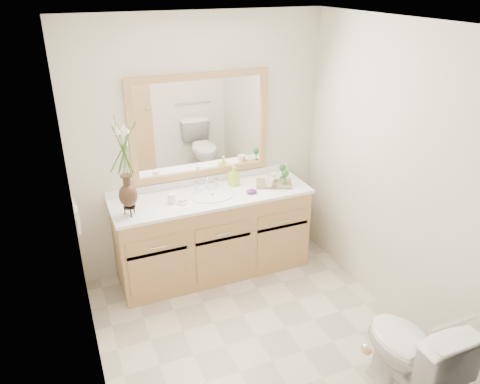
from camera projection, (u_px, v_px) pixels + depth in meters
name	position (u px, v px, depth m)	size (l,w,h in m)	color
floor	(256.00, 336.00, 3.79)	(2.60, 2.60, 0.00)	beige
ceiling	(263.00, 24.00, 2.77)	(2.40, 2.60, 0.02)	white
wall_back	(201.00, 147.00, 4.37)	(2.40, 0.02, 2.40)	silver
wall_front	(375.00, 319.00, 2.20)	(2.40, 0.02, 2.40)	silver
wall_left	(81.00, 238.00, 2.87)	(0.02, 2.60, 2.40)	silver
wall_right	(396.00, 178.00, 3.70)	(0.02, 2.60, 2.40)	silver
vanity	(213.00, 235.00, 4.47)	(1.80, 0.55, 0.80)	tan
counter	(212.00, 196.00, 4.30)	(1.84, 0.57, 0.03)	white
sink	(213.00, 201.00, 4.30)	(0.38, 0.34, 0.23)	white
mirror	(201.00, 126.00, 4.26)	(1.32, 0.04, 0.97)	white
switch_plate	(77.00, 215.00, 3.60)	(0.02, 0.12, 0.12)	white
door	(315.00, 367.00, 2.19)	(0.80, 0.03, 2.00)	tan
grab_bar	(469.00, 318.00, 2.58)	(0.03, 0.03, 0.55)	silver
toilet	(410.00, 355.00, 3.11)	(0.42, 0.75, 0.74)	white
flower_vase	(124.00, 158.00, 3.72)	(0.18, 0.18, 0.75)	black
tumbler	(171.00, 198.00, 4.12)	(0.07, 0.07, 0.09)	white
soap_dish	(183.00, 202.00, 4.13)	(0.10, 0.10, 0.03)	white
soap_bottle	(234.00, 177.00, 4.45)	(0.08, 0.08, 0.17)	#B7E937
purple_dish	(252.00, 191.00, 4.31)	(0.10, 0.08, 0.04)	#502268
tray	(274.00, 184.00, 4.49)	(0.33, 0.22, 0.02)	brown
mug_left	(269.00, 182.00, 4.40)	(0.09, 0.08, 0.09)	white
mug_right	(271.00, 177.00, 4.50)	(0.09, 0.08, 0.09)	white
goblet_front	(285.00, 174.00, 4.43)	(0.07, 0.07, 0.15)	#226822
goblet_back	(283.00, 169.00, 4.56)	(0.06, 0.06, 0.14)	#226822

